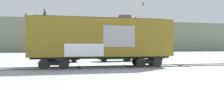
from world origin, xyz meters
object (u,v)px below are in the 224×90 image
(freight_car, at_px, (103,39))
(parked_car_black, at_px, (63,56))
(flagpole, at_px, (144,24))
(parked_car_blue, at_px, (148,54))
(parked_car_green, at_px, (114,55))

(freight_car, height_order, parked_car_black, freight_car)
(flagpole, height_order, parked_car_blue, flagpole)
(flagpole, xyz_separation_m, parked_car_green, (-6.05, -4.40, -4.97))
(parked_car_green, distance_m, parked_car_blue, 5.07)
(flagpole, bearing_deg, parked_car_black, -162.60)
(freight_car, bearing_deg, flagpole, 51.57)
(freight_car, xyz_separation_m, flagpole, (8.83, 11.13, 3.04))
(freight_car, bearing_deg, parked_car_blue, 42.66)
(freight_car, relative_size, parked_car_blue, 3.00)
(freight_car, relative_size, parked_car_black, 3.10)
(parked_car_green, bearing_deg, freight_car, -112.44)
(freight_car, distance_m, flagpole, 14.52)
(freight_car, height_order, flagpole, flagpole)
(parked_car_black, distance_m, parked_car_blue, 11.76)
(parked_car_green, xyz_separation_m, parked_car_blue, (5.04, 0.48, 0.06))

